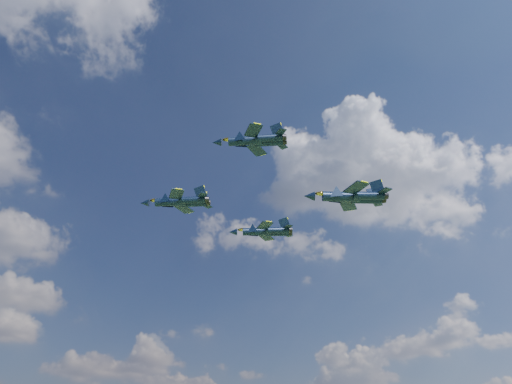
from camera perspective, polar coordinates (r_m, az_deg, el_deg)
The scene contains 4 objects.
jet_lead at distance 105.32m, azimuth -9.95°, elevation -1.10°, with size 14.04×13.18×3.71m.
jet_left at distance 90.21m, azimuth -1.53°, elevation 5.88°, with size 12.83×12.10×3.40m.
jet_right at distance 122.25m, azimuth -0.12°, elevation -4.51°, with size 15.09×13.63×3.92m.
jet_slot at distance 103.54m, azimuth 9.36°, elevation -0.47°, with size 17.20×13.98×4.31m.
Camera 1 is at (-49.96, -73.60, 13.05)m, focal length 35.00 mm.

